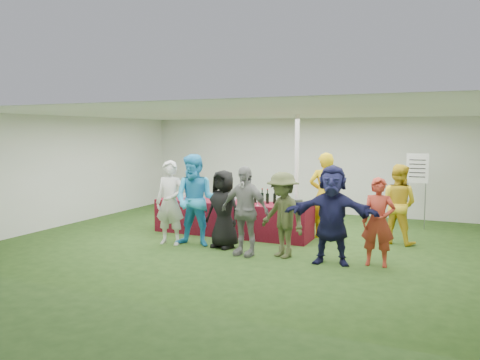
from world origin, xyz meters
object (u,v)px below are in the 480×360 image
at_px(serving_table, 232,218).
at_px(customer_3, 245,211).
at_px(dump_bucket, 297,204).
at_px(customer_4, 283,215).
at_px(customer_0, 170,203).
at_px(staff_back, 398,204).
at_px(customer_2, 223,209).
at_px(customer_1, 195,200).
at_px(customer_6, 378,222).
at_px(wine_list_sign, 417,174).
at_px(customer_5, 332,215).
at_px(staff_pourer, 325,195).

relative_size(serving_table, customer_3, 2.14).
relative_size(serving_table, dump_bucket, 16.87).
height_order(dump_bucket, customer_4, customer_4).
relative_size(serving_table, customer_0, 2.08).
xyz_separation_m(staff_back, customer_3, (-2.52, -2.14, 0.01)).
relative_size(serving_table, customer_2, 2.31).
xyz_separation_m(customer_1, customer_6, (3.58, 0.02, -0.16)).
bearing_deg(customer_0, wine_list_sign, 33.02).
relative_size(customer_2, customer_5, 0.90).
bearing_deg(customer_6, wine_list_sign, 81.39).
bearing_deg(serving_table, dump_bucket, -7.87).
distance_m(wine_list_sign, customer_3, 4.78).
height_order(staff_pourer, customer_5, staff_pourer).
bearing_deg(customer_2, customer_5, 6.49).
xyz_separation_m(wine_list_sign, customer_5, (-1.15, -3.78, -0.45)).
xyz_separation_m(staff_back, customer_2, (-3.13, -1.80, -0.05)).
xyz_separation_m(customer_1, customer_2, (0.58, 0.09, -0.15)).
xyz_separation_m(serving_table, customer_4, (1.65, -1.32, 0.42)).
relative_size(dump_bucket, staff_back, 0.13).
height_order(customer_0, customer_5, customer_5).
bearing_deg(wine_list_sign, customer_2, -133.87).
bearing_deg(customer_6, serving_table, 158.03).
bearing_deg(serving_table, customer_2, -73.19).
xyz_separation_m(dump_bucket, customer_6, (1.74, -0.96, -0.07)).
distance_m(customer_0, customer_3, 1.74).
xyz_separation_m(customer_0, customer_4, (2.43, -0.02, -0.07)).
height_order(customer_5, customer_6, customer_5).
bearing_deg(customer_4, staff_pourer, 108.40).
bearing_deg(customer_2, customer_0, -157.37).
relative_size(serving_table, wine_list_sign, 2.00).
distance_m(dump_bucket, customer_2, 1.54).
distance_m(serving_table, dump_bucket, 1.67).
xyz_separation_m(serving_table, customer_0, (-0.78, -1.30, 0.49)).
distance_m(dump_bucket, customer_1, 2.09).
bearing_deg(customer_4, dump_bucket, 121.03).
distance_m(customer_2, customer_3, 0.71).
bearing_deg(customer_1, wine_list_sign, 36.45).
bearing_deg(staff_pourer, wine_list_sign, -145.98).
bearing_deg(serving_table, staff_back, 11.13).
bearing_deg(customer_2, customer_4, 4.24).
relative_size(dump_bucket, wine_list_sign, 0.12).
xyz_separation_m(wine_list_sign, staff_pourer, (-1.75, -1.84, -0.38)).
relative_size(customer_0, customer_1, 0.93).
distance_m(staff_pourer, customer_5, 2.03).
bearing_deg(wine_list_sign, customer_0, -140.54).
xyz_separation_m(staff_pourer, customer_6, (1.36, -1.75, -0.17)).
bearing_deg(customer_1, customer_0, -175.83).
relative_size(staff_back, customer_3, 0.98).
xyz_separation_m(customer_0, customer_2, (1.12, 0.19, -0.09)).
distance_m(wine_list_sign, staff_pourer, 2.57).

